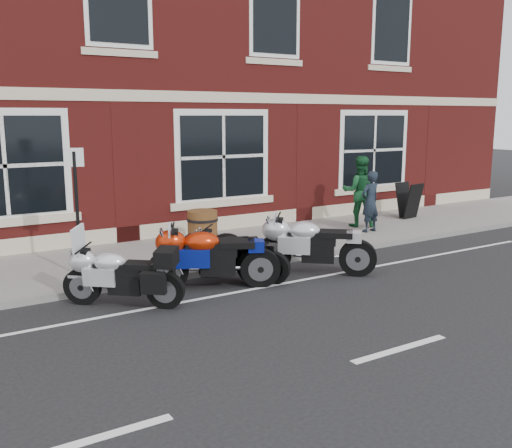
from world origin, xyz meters
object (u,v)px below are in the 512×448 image
(moto_sport_silver, at_px, (313,243))
(moto_sport_black, at_px, (209,254))
(moto_naked_black, at_px, (237,253))
(pedestrian_left, at_px, (370,202))
(a_board_sign, at_px, (409,200))
(barrel_planter, at_px, (203,228))
(pedestrian_right, at_px, (359,191))
(moto_touring_silver, at_px, (120,274))
(parking_sign, at_px, (77,203))
(moto_sport_red, at_px, (212,255))

(moto_sport_silver, bearing_deg, moto_sport_black, 120.33)
(moto_naked_black, relative_size, pedestrian_left, 1.06)
(a_board_sign, xyz_separation_m, barrel_planter, (-6.44, 0.02, -0.11))
(pedestrian_right, bearing_deg, moto_touring_silver, 53.58)
(moto_sport_silver, xyz_separation_m, pedestrian_left, (3.29, 1.99, 0.28))
(moto_touring_silver, xyz_separation_m, moto_sport_black, (1.70, 0.26, 0.05))
(moto_naked_black, bearing_deg, pedestrian_left, -20.12)
(moto_sport_silver, distance_m, parking_sign, 4.36)
(moto_sport_silver, bearing_deg, a_board_sign, -21.97)
(pedestrian_right, relative_size, a_board_sign, 1.83)
(moto_sport_silver, height_order, parking_sign, parking_sign)
(moto_touring_silver, relative_size, barrel_planter, 2.04)
(moto_sport_black, bearing_deg, moto_sport_red, -172.28)
(a_board_sign, bearing_deg, moto_sport_black, -169.63)
(moto_sport_black, bearing_deg, moto_sport_silver, -81.17)
(moto_sport_red, xyz_separation_m, parking_sign, (-1.86, 1.56, 0.86))
(moto_sport_black, height_order, barrel_planter, moto_sport_black)
(moto_sport_red, bearing_deg, moto_naked_black, -44.24)
(moto_sport_silver, xyz_separation_m, a_board_sign, (5.55, 2.84, 0.03))
(moto_sport_red, height_order, moto_naked_black, moto_sport_red)
(moto_naked_black, xyz_separation_m, a_board_sign, (6.98, 2.43, 0.11))
(moto_naked_black, relative_size, parking_sign, 0.70)
(barrel_planter, bearing_deg, a_board_sign, -0.17)
(moto_touring_silver, bearing_deg, moto_sport_red, -47.02)
(pedestrian_right, bearing_deg, barrel_planter, 31.78)
(moto_touring_silver, bearing_deg, barrel_planter, -5.46)
(moto_sport_silver, bearing_deg, pedestrian_right, -12.02)
(pedestrian_right, bearing_deg, pedestrian_left, 103.40)
(moto_touring_silver, relative_size, pedestrian_left, 1.05)
(moto_touring_silver, distance_m, parking_sign, 1.89)
(a_board_sign, relative_size, parking_sign, 0.44)
(moto_sport_silver, relative_size, pedestrian_right, 1.00)
(moto_sport_silver, bearing_deg, moto_naked_black, 114.99)
(parking_sign, bearing_deg, pedestrian_right, 23.76)
(moto_touring_silver, xyz_separation_m, moto_sport_silver, (3.71, -0.11, 0.07))
(moto_touring_silver, height_order, moto_naked_black, moto_touring_silver)
(moto_naked_black, bearing_deg, moto_sport_silver, -54.57)
(a_board_sign, bearing_deg, moto_touring_silver, -171.29)
(moto_naked_black, height_order, parking_sign, parking_sign)
(moto_naked_black, xyz_separation_m, pedestrian_right, (4.98, 2.27, 0.53))
(pedestrian_left, height_order, pedestrian_right, pedestrian_right)
(moto_naked_black, bearing_deg, moto_touring_silver, 148.69)
(pedestrian_left, relative_size, parking_sign, 0.66)
(pedestrian_right, distance_m, a_board_sign, 2.05)
(moto_sport_black, relative_size, barrel_planter, 2.77)
(moto_sport_red, bearing_deg, moto_touring_silver, 119.32)
(moto_sport_silver, height_order, pedestrian_right, pedestrian_right)
(pedestrian_right, relative_size, parking_sign, 0.80)
(moto_sport_red, relative_size, moto_naked_black, 1.31)
(moto_touring_silver, relative_size, moto_sport_red, 0.75)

